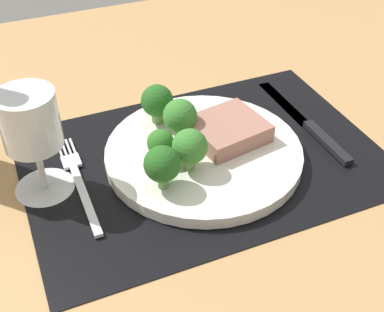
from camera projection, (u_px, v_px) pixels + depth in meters
ground_plane at (203, 168)px, 69.53cm from camera, size 140.00×110.00×3.00cm
placemat at (204, 159)px, 68.49cm from camera, size 46.96×32.43×0.30cm
plate at (204, 153)px, 67.89cm from camera, size 26.11×26.11×1.60cm
steak at (227, 130)px, 68.52cm from camera, size 10.58×9.89×2.50cm
broccoli_front_edge at (162, 165)px, 59.42cm from camera, size 4.42×4.42×5.73cm
broccoli_center at (180, 116)px, 67.43cm from camera, size 4.57×4.57×5.63cm
broccoli_back_left at (160, 143)px, 64.18cm from camera, size 3.44×3.44×4.44cm
broccoli_near_fork at (157, 101)px, 70.22cm from camera, size 4.50×4.50×5.66cm
broccoli_near_steak at (190, 147)px, 62.12cm from camera, size 4.44×4.44×5.66cm
fork at (79, 182)px, 64.26cm from camera, size 2.40×19.20×0.50cm
knife at (309, 125)px, 73.71cm from camera, size 1.80×23.00×0.80cm
wine_glass at (31, 127)px, 58.25cm from camera, size 7.41×7.41×13.83cm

